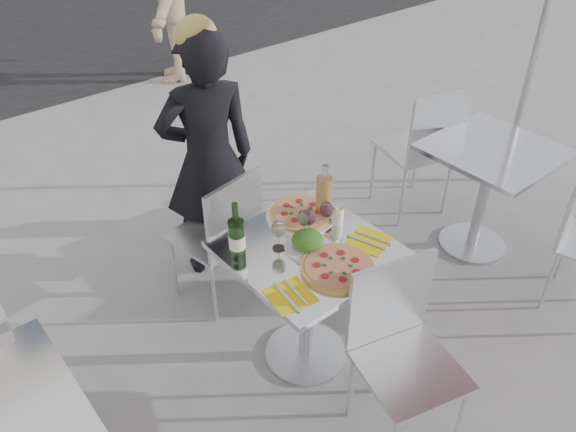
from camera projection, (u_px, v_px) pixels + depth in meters
ground at (305, 354)px, 3.06m from camera, size 80.00×80.00×0.00m
main_table at (307, 281)px, 2.74m from camera, size 0.72×0.72×0.75m
side_table_right at (488, 178)px, 3.52m from camera, size 0.72×0.72×0.75m
chair_far at (222, 230)px, 3.11m from camera, size 0.47×0.48×0.89m
chair_near at (400, 341)px, 2.44m from camera, size 0.51×0.52×0.90m
side_chair_rfar at (425, 143)px, 3.80m from camera, size 0.55×0.56×0.98m
woman_diner at (208, 160)px, 3.23m from camera, size 0.65×0.53×1.55m
pizza_near at (337, 267)px, 2.49m from camera, size 0.33×0.33×0.02m
pizza_far at (301, 214)px, 2.82m from camera, size 0.35×0.35×0.03m
salad_plate at (308, 242)px, 2.60m from camera, size 0.22×0.22×0.09m
wine_bottle at (237, 237)px, 2.50m from camera, size 0.07×0.08×0.29m
carafe at (324, 196)px, 2.76m from camera, size 0.08×0.08×0.29m
sugar_shaker at (337, 214)px, 2.75m from camera, size 0.06×0.06×0.11m
wineglass_white_a at (279, 230)px, 2.55m from camera, size 0.07×0.07×0.16m
wineglass_white_b at (304, 219)px, 2.62m from camera, size 0.07×0.07×0.16m
wineglass_red_a at (309, 218)px, 2.63m from camera, size 0.07×0.07×0.16m
wineglass_red_b at (326, 210)px, 2.68m from camera, size 0.07×0.07×0.16m
napkin_left at (290, 295)px, 2.36m from camera, size 0.20×0.20×0.01m
napkin_right at (369, 241)px, 2.66m from camera, size 0.23×0.23×0.01m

